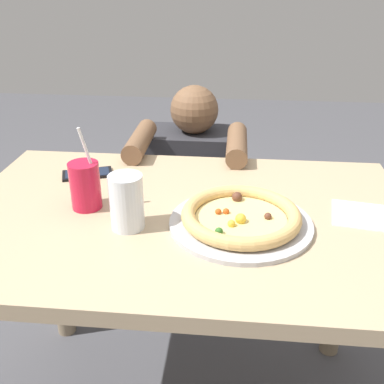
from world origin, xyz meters
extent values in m
cube|color=tan|center=(0.00, 0.00, 0.73)|extent=(1.20, 0.79, 0.04)
cylinder|color=#89765B|center=(-0.52, 0.31, 0.35)|extent=(0.07, 0.07, 0.71)
cylinder|color=#89765B|center=(0.52, 0.31, 0.35)|extent=(0.07, 0.07, 0.71)
cylinder|color=#B7B7BC|center=(0.15, -0.05, 0.76)|extent=(0.36, 0.36, 0.01)
cylinder|color=#E5CC7F|center=(0.15, -0.05, 0.77)|extent=(0.23, 0.23, 0.01)
torus|color=tan|center=(0.15, -0.05, 0.78)|extent=(0.30, 0.30, 0.03)
sphere|color=brown|center=(0.21, -0.05, 0.78)|extent=(0.02, 0.02, 0.02)
sphere|color=gold|center=(0.12, -0.09, 0.78)|extent=(0.02, 0.02, 0.02)
sphere|color=#BF4C19|center=(0.09, -0.03, 0.78)|extent=(0.02, 0.02, 0.02)
sphere|color=#BF4C19|center=(0.11, -0.03, 0.78)|extent=(0.02, 0.02, 0.02)
sphere|color=#2D6623|center=(0.10, -0.13, 0.78)|extent=(0.02, 0.02, 0.02)
sphere|color=gold|center=(0.15, -0.07, 0.78)|extent=(0.03, 0.03, 0.03)
sphere|color=brown|center=(0.14, 0.04, 0.78)|extent=(0.03, 0.03, 0.03)
cylinder|color=red|center=(-0.26, 0.01, 0.81)|extent=(0.08, 0.08, 0.13)
cylinder|color=white|center=(-0.25, 0.01, 0.92)|extent=(0.03, 0.02, 0.11)
cylinder|color=silver|center=(-0.13, -0.08, 0.82)|extent=(0.08, 0.08, 0.14)
cube|color=white|center=(-0.14, -0.08, 0.86)|extent=(0.03, 0.03, 0.02)
cube|color=white|center=(-0.14, -0.09, 0.86)|extent=(0.03, 0.03, 0.02)
cube|color=white|center=(-0.14, -0.08, 0.86)|extent=(0.03, 0.03, 0.02)
cube|color=white|center=(0.47, 0.03, 0.75)|extent=(0.18, 0.17, 0.00)
cube|color=black|center=(-0.32, 0.21, 0.75)|extent=(0.17, 0.12, 0.01)
cube|color=#192338|center=(-0.32, 0.21, 0.76)|extent=(0.15, 0.10, 0.00)
cylinder|color=#333847|center=(-0.04, 0.66, 0.23)|extent=(0.30, 0.30, 0.45)
cube|color=#2D2D33|center=(-0.04, 0.66, 0.60)|extent=(0.37, 0.22, 0.30)
sphere|color=brown|center=(-0.04, 0.66, 0.83)|extent=(0.19, 0.19, 0.19)
cylinder|color=brown|center=(-0.20, 0.43, 0.79)|extent=(0.07, 0.28, 0.07)
cylinder|color=brown|center=(0.13, 0.43, 0.79)|extent=(0.07, 0.28, 0.07)
camera|label=1|loc=(0.12, -1.03, 1.33)|focal=42.32mm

